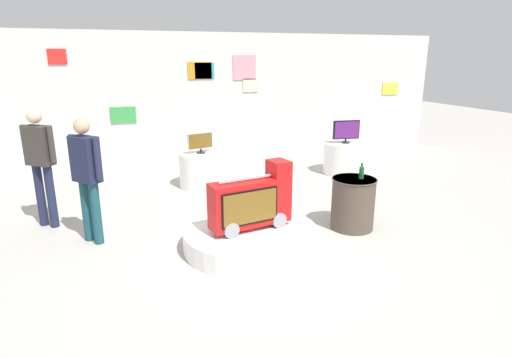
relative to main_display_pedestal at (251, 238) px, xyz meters
name	(u,v)px	position (x,y,z in m)	size (l,w,h in m)	color
ground_plane	(267,249)	(0.18, -0.12, -0.13)	(30.00, 30.00, 0.00)	#B2ADA3
back_wall_display	(192,99)	(0.18, 4.86, 1.33)	(12.73, 0.13, 2.93)	silver
main_display_pedestal	(251,238)	(0.00, 0.00, 0.00)	(1.74, 1.74, 0.27)	white
novelty_firetruck_tv	(252,203)	(0.02, 0.00, 0.48)	(1.10, 0.49, 0.85)	gray
display_pedestal_left_rear	(202,170)	(-0.04, 2.89, 0.19)	(0.84, 0.84, 0.65)	white
tv_on_left_rear	(201,142)	(-0.04, 2.89, 0.74)	(0.51, 0.17, 0.39)	black
display_pedestal_center_rear	(345,158)	(3.04, 2.86, 0.19)	(0.90, 0.90, 0.65)	white
tv_on_center_rear	(346,131)	(3.04, 2.85, 0.78)	(0.58, 0.17, 0.48)	black
side_table_round	(353,203)	(1.60, 0.16, 0.25)	(0.64, 0.64, 0.74)	#4C4238
bottle_on_side_table	(362,172)	(1.69, 0.14, 0.70)	(0.07, 0.07, 0.22)	#195926
shopper_browsing_near_truck	(40,159)	(-2.58, 1.66, 0.88)	(0.45, 0.39, 1.71)	#1E233F
shopper_browsing_rear	(87,172)	(-1.94, 0.86, 0.84)	(0.40, 0.45, 1.67)	#194751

